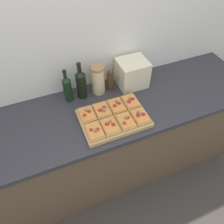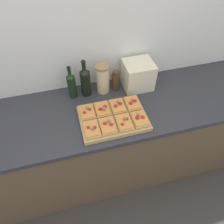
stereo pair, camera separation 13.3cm
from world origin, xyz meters
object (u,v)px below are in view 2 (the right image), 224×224
at_px(grain_jar_tall, 103,79).
at_px(toaster_oven, 138,75).
at_px(cutting_board, 113,118).
at_px(olive_oil_bottle, 72,85).
at_px(pepper_mill, 115,80).
at_px(wine_bottle, 85,81).

distance_m(grain_jar_tall, toaster_oven, 0.29).
height_order(cutting_board, olive_oil_bottle, olive_oil_bottle).
xyz_separation_m(cutting_board, pepper_mill, (0.11, 0.33, 0.08)).
relative_size(pepper_mill, toaster_oven, 0.74).
distance_m(olive_oil_bottle, pepper_mill, 0.35).
xyz_separation_m(wine_bottle, toaster_oven, (0.42, -0.01, -0.02)).
bearing_deg(cutting_board, grain_jar_tall, 89.13).
relative_size(cutting_board, olive_oil_bottle, 1.70).
height_order(cutting_board, pepper_mill, pepper_mill).
bearing_deg(cutting_board, toaster_oven, 47.02).
distance_m(cutting_board, grain_jar_tall, 0.34).
distance_m(pepper_mill, toaster_oven, 0.19).
xyz_separation_m(cutting_board, toaster_oven, (0.29, 0.31, 0.10)).
height_order(olive_oil_bottle, grain_jar_tall, olive_oil_bottle).
relative_size(wine_bottle, toaster_oven, 1.22).
relative_size(wine_bottle, pepper_mill, 1.66).
xyz_separation_m(olive_oil_bottle, pepper_mill, (0.35, 0.00, -0.02)).
relative_size(cutting_board, toaster_oven, 1.86).
xyz_separation_m(wine_bottle, grain_jar_tall, (0.14, -0.00, -0.01)).
distance_m(cutting_board, toaster_oven, 0.44).
relative_size(cutting_board, pepper_mill, 2.53).
bearing_deg(toaster_oven, grain_jar_tall, 177.57).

